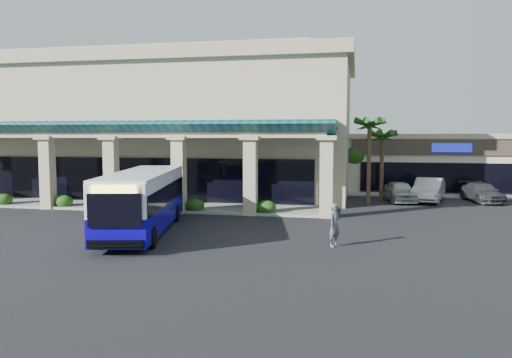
% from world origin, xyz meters
% --- Properties ---
extents(ground, '(110.00, 110.00, 0.00)m').
position_xyz_m(ground, '(0.00, 0.00, 0.00)').
color(ground, black).
extents(main_building, '(30.80, 14.80, 11.35)m').
position_xyz_m(main_building, '(-8.00, 16.00, 5.67)').
color(main_building, tan).
rests_on(main_building, ground).
extents(arcade, '(30.00, 6.20, 5.70)m').
position_xyz_m(arcade, '(-8.00, 6.80, 2.85)').
color(arcade, '#0D454F').
rests_on(arcade, ground).
extents(strip_mall, '(22.50, 12.50, 4.90)m').
position_xyz_m(strip_mall, '(18.00, 24.00, 2.45)').
color(strip_mall, beige).
rests_on(strip_mall, ground).
extents(palm_0, '(2.40, 2.40, 6.60)m').
position_xyz_m(palm_0, '(8.50, 11.00, 3.30)').
color(palm_0, '#183E10').
rests_on(palm_0, ground).
extents(palm_1, '(2.40, 2.40, 5.80)m').
position_xyz_m(palm_1, '(9.50, 14.00, 2.90)').
color(palm_1, '#183E10').
rests_on(palm_1, ground).
extents(broadleaf_tree, '(2.60, 2.60, 4.81)m').
position_xyz_m(broadleaf_tree, '(7.50, 19.00, 2.41)').
color(broadleaf_tree, '#1D4710').
rests_on(broadleaf_tree, ground).
extents(transit_bus, '(4.65, 11.01, 2.99)m').
position_xyz_m(transit_bus, '(-2.56, -1.00, 1.50)').
color(transit_bus, '#0C01A5').
rests_on(transit_bus, ground).
extents(pedestrian, '(0.74, 0.81, 1.87)m').
position_xyz_m(pedestrian, '(6.83, -2.36, 0.93)').
color(pedestrian, '#505865').
rests_on(pedestrian, ground).
extents(car_silver, '(2.42, 4.63, 1.51)m').
position_xyz_m(car_silver, '(10.77, 13.14, 0.75)').
color(car_silver, '#B4B4B4').
rests_on(car_silver, ground).
extents(car_white, '(3.03, 5.44, 1.70)m').
position_xyz_m(car_white, '(12.82, 13.75, 0.85)').
color(car_white, silver).
rests_on(car_white, ground).
extents(car_red, '(2.68, 4.92, 1.35)m').
position_xyz_m(car_red, '(16.58, 14.42, 0.68)').
color(car_red, '#3A3B3D').
rests_on(car_red, ground).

